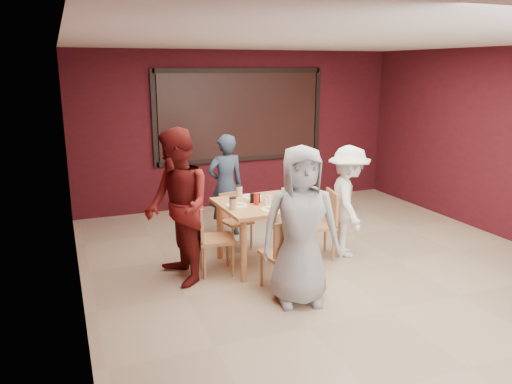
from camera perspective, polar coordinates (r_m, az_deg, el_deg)
name	(u,v)px	position (r m, az deg, el deg)	size (l,w,h in m)	color
floor	(335,271)	(6.44, 9.01, -8.94)	(7.00, 7.00, 0.00)	tan
window_blinds	(241,116)	(9.10, -1.75, 8.72)	(3.00, 0.02, 1.50)	black
dining_table	(261,211)	(6.36, 0.59, -2.19)	(1.08, 1.08, 0.98)	#D68458
chair_front	(285,251)	(5.65, 3.35, -6.74)	(0.46, 0.46, 0.87)	#B47746
chair_back	(234,217)	(7.10, -2.50, -2.82)	(0.44, 0.44, 0.77)	#B47746
chair_left	(210,235)	(6.16, -5.30, -4.89)	(0.49, 0.49, 0.89)	#B47746
chair_right	(323,220)	(6.72, 7.63, -3.22)	(0.52, 0.52, 0.91)	#B47746
diner_front	(301,226)	(5.31, 5.12, -3.93)	(0.85, 0.55, 1.73)	#9B9B9B
diner_back	(226,186)	(7.47, -3.50, 0.72)	(0.57, 0.37, 1.55)	#2C3A4E
diner_left	(178,207)	(5.86, -8.96, -1.72)	(0.90, 0.70, 1.84)	#611312
diner_right	(348,201)	(6.79, 10.46, -1.07)	(0.97, 0.56, 1.50)	white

